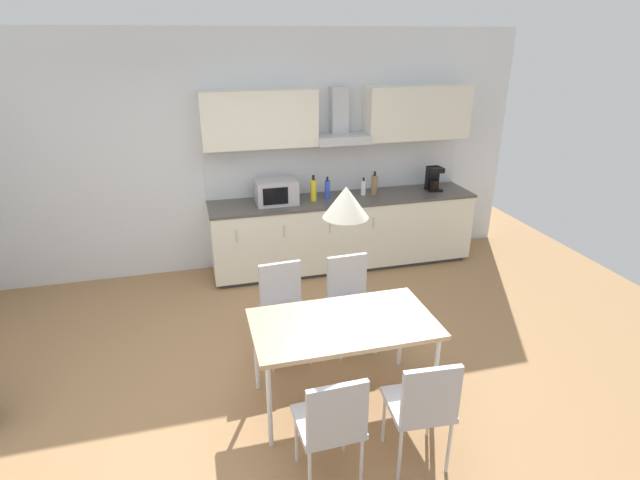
% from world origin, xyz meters
% --- Properties ---
extents(ground_plane, '(8.71, 7.35, 0.02)m').
position_xyz_m(ground_plane, '(0.00, 0.00, -0.01)').
color(ground_plane, '#9E754C').
extents(wall_back, '(6.97, 0.10, 2.82)m').
position_xyz_m(wall_back, '(0.00, 2.50, 1.41)').
color(wall_back, silver).
rests_on(wall_back, ground_plane).
extents(kitchen_counter, '(3.26, 0.68, 0.89)m').
position_xyz_m(kitchen_counter, '(1.16, 2.12, 0.45)').
color(kitchen_counter, '#333333').
rests_on(kitchen_counter, ground_plane).
extents(backsplash_tile, '(3.24, 0.02, 0.59)m').
position_xyz_m(backsplash_tile, '(1.16, 2.44, 1.19)').
color(backsplash_tile, silver).
rests_on(backsplash_tile, kitchen_counter).
extents(upper_wall_cabinets, '(3.24, 0.40, 0.64)m').
position_xyz_m(upper_wall_cabinets, '(1.16, 2.28, 1.84)').
color(upper_wall_cabinets, silver).
extents(microwave, '(0.48, 0.35, 0.28)m').
position_xyz_m(microwave, '(0.33, 2.12, 1.03)').
color(microwave, '#ADADB2').
rests_on(microwave, kitchen_counter).
extents(coffee_maker, '(0.18, 0.19, 0.30)m').
position_xyz_m(coffee_maker, '(2.36, 2.15, 1.04)').
color(coffee_maker, black).
rests_on(coffee_maker, kitchen_counter).
extents(bottle_brown, '(0.08, 0.08, 0.29)m').
position_xyz_m(bottle_brown, '(1.57, 2.16, 1.02)').
color(bottle_brown, brown).
rests_on(bottle_brown, kitchen_counter).
extents(bottle_yellow, '(0.08, 0.08, 0.31)m').
position_xyz_m(bottle_yellow, '(0.78, 2.11, 1.03)').
color(bottle_yellow, yellow).
rests_on(bottle_yellow, kitchen_counter).
extents(bottle_white, '(0.06, 0.06, 0.22)m').
position_xyz_m(bottle_white, '(1.43, 2.17, 0.99)').
color(bottle_white, white).
rests_on(bottle_white, kitchen_counter).
extents(bottle_blue, '(0.06, 0.06, 0.27)m').
position_xyz_m(bottle_blue, '(0.96, 2.15, 1.01)').
color(bottle_blue, blue).
rests_on(bottle_blue, kitchen_counter).
extents(dining_table, '(1.38, 0.77, 0.73)m').
position_xyz_m(dining_table, '(0.38, -0.35, 0.68)').
color(dining_table, tan).
rests_on(dining_table, ground_plane).
extents(chair_near_left, '(0.41, 0.41, 0.87)m').
position_xyz_m(chair_near_left, '(0.08, -1.11, 0.53)').
color(chair_near_left, '#B2B2B7').
rests_on(chair_near_left, ground_plane).
extents(chair_far_left, '(0.43, 0.43, 0.87)m').
position_xyz_m(chair_far_left, '(0.07, 0.41, 0.53)').
color(chair_far_left, '#B2B2B7').
rests_on(chair_far_left, ground_plane).
extents(chair_near_right, '(0.43, 0.43, 0.87)m').
position_xyz_m(chair_near_right, '(0.69, -1.11, 0.53)').
color(chair_near_right, '#B2B2B7').
rests_on(chair_near_right, ground_plane).
extents(chair_far_right, '(0.41, 0.41, 0.87)m').
position_xyz_m(chair_far_right, '(0.69, 0.41, 0.53)').
color(chair_far_right, '#B2B2B7').
rests_on(chair_far_right, ground_plane).
extents(pendant_lamp, '(0.32, 0.32, 0.22)m').
position_xyz_m(pendant_lamp, '(0.38, -0.35, 1.68)').
color(pendant_lamp, silver).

